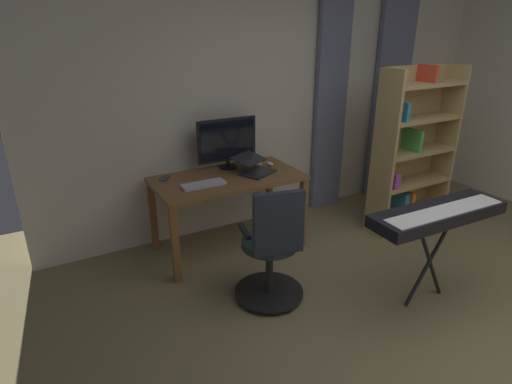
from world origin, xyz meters
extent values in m
plane|color=olive|center=(0.00, 0.00, 0.00)|extent=(7.02, 7.02, 0.00)
cube|color=beige|center=(0.00, -2.62, 1.33)|extent=(5.40, 0.10, 2.65)
cube|color=slate|center=(-1.47, -2.51, 1.24)|extent=(0.53, 0.06, 2.47)
cube|color=slate|center=(-0.54, -2.51, 1.24)|extent=(0.41, 0.06, 2.47)
cube|color=brown|center=(0.96, -2.11, 0.73)|extent=(1.38, 0.72, 0.04)
cube|color=brown|center=(0.31, -1.79, 0.35)|extent=(0.06, 0.06, 0.71)
cube|color=brown|center=(1.61, -1.79, 0.35)|extent=(0.06, 0.06, 0.71)
cube|color=brown|center=(0.31, -2.43, 0.35)|extent=(0.06, 0.06, 0.71)
cube|color=brown|center=(1.61, -2.43, 0.35)|extent=(0.06, 0.06, 0.71)
cylinder|color=black|center=(1.03, -1.22, 0.04)|extent=(0.56, 0.56, 0.02)
sphere|color=black|center=(0.78, -1.17, 0.03)|extent=(0.05, 0.05, 0.05)
sphere|color=black|center=(0.89, -1.45, 0.03)|extent=(0.05, 0.05, 0.05)
sphere|color=black|center=(1.20, -1.42, 0.03)|extent=(0.05, 0.05, 0.05)
sphere|color=black|center=(1.26, -1.12, 0.03)|extent=(0.05, 0.05, 0.05)
sphere|color=black|center=(1.00, -0.97, 0.03)|extent=(0.05, 0.05, 0.05)
cylinder|color=black|center=(1.03, -1.22, 0.25)|extent=(0.06, 0.06, 0.42)
cylinder|color=#1F2A2C|center=(1.03, -1.22, 0.49)|extent=(0.53, 0.53, 0.05)
cube|color=#1E232F|center=(1.07, -1.03, 0.75)|extent=(0.38, 0.13, 0.48)
cube|color=black|center=(1.22, -1.27, 0.62)|extent=(0.09, 0.24, 0.03)
cube|color=black|center=(0.83, -1.18, 0.62)|extent=(0.09, 0.24, 0.03)
cylinder|color=black|center=(0.84, -2.35, 0.75)|extent=(0.18, 0.18, 0.01)
cylinder|color=black|center=(0.84, -2.35, 0.79)|extent=(0.04, 0.04, 0.06)
cube|color=black|center=(0.84, -2.35, 1.03)|extent=(0.61, 0.03, 0.42)
cube|color=black|center=(0.84, -2.34, 1.03)|extent=(0.56, 0.01, 0.37)
cube|color=#B7BCC1|center=(1.25, -2.00, 0.76)|extent=(0.39, 0.14, 0.02)
cube|color=#232328|center=(0.67, -2.04, 0.76)|extent=(0.38, 0.34, 0.02)
cube|color=#232328|center=(0.72, -2.14, 0.88)|extent=(0.38, 0.33, 0.06)
ellipsoid|color=silver|center=(0.44, -2.21, 0.77)|extent=(0.06, 0.10, 0.04)
cube|color=#333338|center=(1.49, -2.34, 0.75)|extent=(0.14, 0.16, 0.01)
cylinder|color=white|center=(0.53, -2.30, 0.79)|extent=(0.08, 0.08, 0.09)
torus|color=white|center=(0.58, -2.30, 0.80)|extent=(0.06, 0.01, 0.06)
cube|color=tan|center=(-1.41, -1.61, 0.85)|extent=(0.04, 0.30, 1.70)
cube|color=tan|center=(-0.51, -1.61, 0.85)|extent=(0.04, 0.30, 1.70)
cube|color=tan|center=(-0.96, -1.74, 0.85)|extent=(0.93, 0.04, 1.70)
cube|color=tan|center=(-0.96, -1.61, 0.17)|extent=(0.86, 0.30, 0.04)
cube|color=tan|center=(-0.96, -1.61, 0.51)|extent=(0.86, 0.30, 0.04)
cube|color=tan|center=(-0.96, -1.61, 0.85)|extent=(0.86, 0.30, 0.04)
cube|color=tan|center=(-0.96, -1.61, 1.19)|extent=(0.86, 0.30, 0.04)
cube|color=tan|center=(-0.96, -1.61, 1.53)|extent=(0.86, 0.30, 0.04)
cube|color=orange|center=(-0.92, -1.61, 0.30)|extent=(0.04, 0.22, 0.23)
cube|color=#A045A4|center=(-0.62, -1.61, 0.61)|extent=(0.07, 0.26, 0.16)
cube|color=green|center=(-0.88, -1.61, 0.98)|extent=(0.04, 0.25, 0.22)
cube|color=teal|center=(-0.64, -1.61, 1.30)|extent=(0.04, 0.26, 0.18)
cube|color=red|center=(-0.97, -1.61, 1.63)|extent=(0.04, 0.23, 0.16)
cube|color=teal|center=(-0.84, -1.61, 0.30)|extent=(0.06, 0.19, 0.22)
cylinder|color=black|center=(-0.04, -0.58, 0.36)|extent=(0.40, 0.04, 0.72)
cylinder|color=black|center=(-0.04, -0.58, 0.36)|extent=(0.40, 0.04, 0.72)
cube|color=black|center=(-0.04, -0.58, 0.76)|extent=(1.13, 0.36, 0.09)
cube|color=white|center=(-0.04, -0.52, 0.81)|extent=(1.04, 0.21, 0.01)
camera|label=1|loc=(2.50, 1.20, 2.06)|focal=29.06mm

